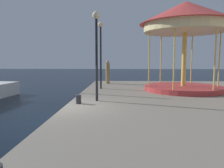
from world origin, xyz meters
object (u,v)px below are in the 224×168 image
lamp_post_near_edge (96,40)px  carousel (185,25)px  bollard_north (79,99)px  person_by_the_water (108,73)px  lamp_post_mid_promenade (101,44)px

lamp_post_near_edge → carousel: bearing=35.8°
bollard_north → person_by_the_water: (0.82, 8.38, 0.72)m
lamp_post_mid_promenade → person_by_the_water: size_ratio=2.28×
carousel → person_by_the_water: bearing=142.0°
carousel → bollard_north: size_ratio=14.26×
lamp_post_near_edge → lamp_post_mid_promenade: size_ratio=0.93×
carousel → bollard_north: bearing=-143.2°
carousel → lamp_post_near_edge: 6.49m
carousel → lamp_post_near_edge: carousel is taller
lamp_post_mid_promenade → lamp_post_near_edge: bearing=-87.3°
lamp_post_near_edge → lamp_post_mid_promenade: bearing=92.7°
lamp_post_near_edge → person_by_the_water: (0.07, 7.69, -1.94)m
bollard_north → carousel: bearing=36.8°
carousel → lamp_post_near_edge: bearing=-144.2°
carousel → person_by_the_water: 7.21m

